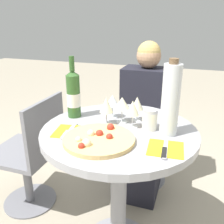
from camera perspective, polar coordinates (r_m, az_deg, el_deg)
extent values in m
cylinder|color=gray|center=(1.47, 1.48, -18.08)|extent=(0.09, 0.09, 0.72)
cylinder|color=#9E9EA3|center=(1.26, 1.64, -4.62)|extent=(0.78, 0.78, 0.04)
cylinder|color=slate|center=(2.25, 7.05, -14.68)|extent=(0.38, 0.38, 0.01)
cylinder|color=slate|center=(2.14, 7.28, -10.34)|extent=(0.06, 0.06, 0.41)
cube|color=slate|center=(2.04, 7.56, -5.05)|extent=(0.43, 0.43, 0.03)
cube|color=slate|center=(2.14, 8.90, 2.19)|extent=(0.43, 0.02, 0.38)
cube|color=black|center=(1.98, 6.22, -12.52)|extent=(0.31, 0.36, 0.44)
cube|color=black|center=(1.93, 7.94, 2.32)|extent=(0.36, 0.24, 0.52)
sphere|color=tan|center=(1.86, 8.48, 12.58)|extent=(0.18, 0.18, 0.18)
sphere|color=tan|center=(1.85, 8.51, 13.25)|extent=(0.17, 0.17, 0.17)
cylinder|color=slate|center=(2.10, -18.10, -18.60)|extent=(0.38, 0.38, 0.01)
cylinder|color=slate|center=(1.98, -18.75, -14.14)|extent=(0.06, 0.06, 0.41)
cube|color=slate|center=(1.87, -19.52, -8.59)|extent=(0.43, 0.43, 0.03)
cube|color=slate|center=(1.67, -14.89, -3.72)|extent=(0.02, 0.43, 0.38)
cylinder|color=#DBB26B|center=(1.13, -3.00, -6.25)|extent=(0.33, 0.33, 0.02)
sphere|color=#B22D1E|center=(1.12, -0.66, -5.66)|extent=(0.03, 0.03, 0.03)
sphere|color=#B22D1E|center=(1.15, -2.88, -4.88)|extent=(0.03, 0.03, 0.03)
sphere|color=beige|center=(1.11, -7.67, -6.22)|extent=(0.03, 0.03, 0.03)
sphere|color=beige|center=(1.15, -4.86, -4.85)|extent=(0.03, 0.03, 0.03)
sphere|color=beige|center=(1.06, -5.88, -7.15)|extent=(0.04, 0.04, 0.04)
sphere|color=#B22D1E|center=(1.21, -0.36, -3.51)|extent=(0.04, 0.04, 0.04)
sphere|color=#B22D1E|center=(1.05, -7.02, -7.72)|extent=(0.03, 0.03, 0.03)
cylinder|color=#2D5623|center=(1.39, -8.78, 3.56)|extent=(0.07, 0.07, 0.24)
cone|color=#2D5623|center=(1.36, -9.08, 8.81)|extent=(0.07, 0.07, 0.03)
cylinder|color=#2D5623|center=(1.35, -9.20, 10.85)|extent=(0.03, 0.03, 0.08)
cylinder|color=silver|center=(1.40, -8.74, 2.82)|extent=(0.08, 0.08, 0.08)
cylinder|color=silver|center=(1.17, 13.23, 2.56)|extent=(0.08, 0.08, 0.34)
cylinder|color=brown|center=(1.13, 13.98, 11.23)|extent=(0.04, 0.04, 0.02)
cylinder|color=silver|center=(1.25, 8.62, -2.01)|extent=(0.07, 0.07, 0.09)
cylinder|color=#B2B2B7|center=(1.23, 8.75, 0.24)|extent=(0.07, 0.07, 0.02)
cylinder|color=silver|center=(1.40, 0.10, -1.15)|extent=(0.06, 0.06, 0.00)
cylinder|color=silver|center=(1.39, 0.10, 0.22)|extent=(0.01, 0.01, 0.07)
cone|color=silver|center=(1.37, 0.10, 2.75)|extent=(0.07, 0.07, 0.06)
cylinder|color=silver|center=(1.28, 4.61, -3.42)|extent=(0.06, 0.06, 0.00)
cylinder|color=silver|center=(1.27, 4.66, -2.03)|extent=(0.01, 0.01, 0.06)
cone|color=beige|center=(1.24, 4.75, 0.96)|extent=(0.06, 0.06, 0.08)
cylinder|color=silver|center=(1.37, 5.63, -1.84)|extent=(0.06, 0.06, 0.00)
cylinder|color=silver|center=(1.35, 5.67, -0.59)|extent=(0.01, 0.01, 0.06)
cone|color=beige|center=(1.33, 5.77, 2.03)|extent=(0.07, 0.07, 0.07)
cylinder|color=silver|center=(1.34, 2.25, -2.24)|extent=(0.06, 0.06, 0.00)
cylinder|color=silver|center=(1.32, 2.27, -0.73)|extent=(0.01, 0.01, 0.07)
cone|color=beige|center=(1.30, 2.32, 2.08)|extent=(0.08, 0.08, 0.06)
cylinder|color=silver|center=(1.32, -1.25, -2.64)|extent=(0.06, 0.06, 0.00)
cylinder|color=silver|center=(1.30, -1.27, -1.30)|extent=(0.01, 0.01, 0.06)
cone|color=beige|center=(1.28, -1.29, 1.68)|extent=(0.07, 0.07, 0.08)
cube|color=yellow|center=(1.24, -9.55, -4.41)|extent=(0.17, 0.17, 0.00)
cube|color=silver|center=(1.24, -9.57, -4.23)|extent=(0.05, 0.19, 0.00)
cube|color=silver|center=(1.20, -10.63, -5.01)|extent=(0.03, 0.09, 0.00)
cube|color=yellow|center=(1.10, 12.12, -8.14)|extent=(0.16, 0.16, 0.00)
cube|color=silver|center=(1.09, 12.13, -7.93)|extent=(0.03, 0.19, 0.00)
cube|color=black|center=(1.05, 11.81, -9.01)|extent=(0.03, 0.09, 0.00)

